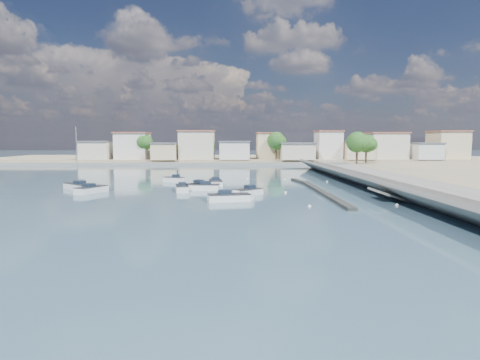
% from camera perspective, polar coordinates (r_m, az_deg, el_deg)
% --- Properties ---
extents(ground, '(400.00, 400.00, 0.00)m').
position_cam_1_polar(ground, '(81.68, 2.18, 0.83)').
color(ground, '#2A4054').
rests_on(ground, ground).
extents(seawall_walkway, '(5.00, 90.00, 1.80)m').
position_cam_1_polar(seawall_walkway, '(59.33, 21.93, -0.53)').
color(seawall_walkway, slate).
rests_on(seawall_walkway, ground).
extents(breakwater, '(2.00, 31.02, 0.35)m').
position_cam_1_polar(breakwater, '(55.59, 10.97, -1.37)').
color(breakwater, black).
rests_on(breakwater, ground).
extents(far_shore_land, '(160.00, 40.00, 1.40)m').
position_cam_1_polar(far_shore_land, '(133.48, 0.88, 3.01)').
color(far_shore_land, gray).
rests_on(far_shore_land, ground).
extents(far_shore_quay, '(160.00, 2.50, 0.80)m').
position_cam_1_polar(far_shore_quay, '(112.54, 1.26, 2.36)').
color(far_shore_quay, slate).
rests_on(far_shore_quay, ground).
extents(far_town, '(113.01, 12.80, 8.35)m').
position_cam_1_polar(far_town, '(119.19, 6.31, 4.69)').
color(far_town, beige).
rests_on(far_town, far_shore_land).
extents(shore_trees, '(74.56, 38.32, 7.92)m').
position_cam_1_polar(shore_trees, '(110.15, 5.69, 5.29)').
color(shore_trees, '#38281E').
rests_on(shore_trees, ground).
extents(motorboat_a, '(2.27, 4.64, 1.48)m').
position_cam_1_polar(motorboat_a, '(55.04, -8.25, -1.18)').
color(motorboat_a, white).
rests_on(motorboat_a, ground).
extents(motorboat_b, '(3.32, 4.45, 1.48)m').
position_cam_1_polar(motorboat_b, '(58.07, -5.57, -0.79)').
color(motorboat_b, white).
rests_on(motorboat_b, ground).
extents(motorboat_c, '(5.28, 2.20, 1.48)m').
position_cam_1_polar(motorboat_c, '(55.78, -5.63, -1.06)').
color(motorboat_c, white).
rests_on(motorboat_c, ground).
extents(motorboat_d, '(4.03, 3.94, 1.48)m').
position_cam_1_polar(motorboat_d, '(50.11, 0.94, -1.79)').
color(motorboat_d, white).
rests_on(motorboat_d, ground).
extents(motorboat_e, '(3.54, 4.96, 1.48)m').
position_cam_1_polar(motorboat_e, '(56.41, -20.19, -1.31)').
color(motorboat_e, white).
rests_on(motorboat_e, ground).
extents(motorboat_f, '(3.86, 2.63, 1.48)m').
position_cam_1_polar(motorboat_f, '(67.31, -9.51, 0.04)').
color(motorboat_f, white).
rests_on(motorboat_f, ground).
extents(motorboat_g, '(2.38, 5.59, 1.48)m').
position_cam_1_polar(motorboat_g, '(60.92, -3.50, -0.47)').
color(motorboat_g, white).
rests_on(motorboat_g, ground).
extents(motorboat_h, '(5.42, 2.74, 1.48)m').
position_cam_1_polar(motorboat_h, '(45.56, -1.27, -2.54)').
color(motorboat_h, white).
rests_on(motorboat_h, ground).
extents(sailboat, '(5.16, 4.92, 9.00)m').
position_cam_1_polar(sailboat, '(60.97, -22.15, -0.84)').
color(sailboat, white).
rests_on(sailboat, ground).
extents(mooring_buoys, '(15.03, 29.93, 0.36)m').
position_cam_1_polar(mooring_buoys, '(57.93, 8.84, -1.18)').
color(mooring_buoys, white).
rests_on(mooring_buoys, ground).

